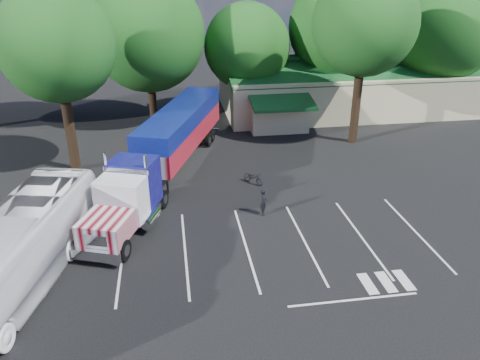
{
  "coord_description": "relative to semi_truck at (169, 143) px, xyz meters",
  "views": [
    {
      "loc": [
        -3.54,
        -26.63,
        13.55
      ],
      "look_at": [
        0.31,
        -1.94,
        2.0
      ],
      "focal_mm": 35.0,
      "sensor_mm": 36.0,
      "label": 1
    }
  ],
  "objects": [
    {
      "name": "event_hall",
      "position": [
        17.43,
        13.96,
        -0.23
      ],
      "size": [
        24.2,
        14.12,
        5.55
      ],
      "color": "#BFB38E",
      "rests_on": "ground"
    },
    {
      "name": "tree_row_e",
      "position": [
        16.69,
        14.15,
        5.64
      ],
      "size": [
        9.6,
        9.6,
        12.9
      ],
      "color": "black",
      "rests_on": "ground"
    },
    {
      "name": "tour_bus",
      "position": [
        -7.18,
        -11.85,
        -0.59
      ],
      "size": [
        6.12,
        13.63,
        3.7
      ],
      "primitive_type": "imported",
      "rotation": [
        0.0,
        0.0,
        -0.24
      ],
      "color": "white",
      "rests_on": "ground"
    },
    {
      "name": "tree_row_d",
      "position": [
        7.69,
        13.65,
        4.14
      ],
      "size": [
        8.0,
        8.0,
        10.6
      ],
      "color": "black",
      "rests_on": "ground"
    },
    {
      "name": "silver_sedan",
      "position": [
        10.53,
        10.15,
        -1.78
      ],
      "size": [
        4.27,
        2.7,
        1.33
      ],
      "primitive_type": "imported",
      "rotation": [
        0.0,
        0.0,
        1.22
      ],
      "color": "#96979D",
      "rests_on": "ground"
    },
    {
      "name": "tree_row_c",
      "position": [
        -1.31,
        12.35,
        5.59
      ],
      "size": [
        10.0,
        10.0,
        13.05
      ],
      "color": "black",
      "rests_on": "ground"
    },
    {
      "name": "bicycle",
      "position": [
        5.49,
        -2.17,
        -2.0
      ],
      "size": [
        1.49,
        1.7,
        0.89
      ],
      "primitive_type": "imported",
      "rotation": [
        0.0,
        0.0,
        0.65
      ],
      "color": "black",
      "rests_on": "ground"
    },
    {
      "name": "tree_near_left",
      "position": [
        -6.81,
        2.15,
        6.37
      ],
      "size": [
        7.6,
        7.6,
        12.65
      ],
      "color": "black",
      "rests_on": "ground"
    },
    {
      "name": "tree_row_f",
      "position": [
        26.69,
        12.95,
        5.35
      ],
      "size": [
        10.4,
        10.4,
        13.0
      ],
      "color": "black",
      "rests_on": "ground"
    },
    {
      "name": "tree_row_b",
      "position": [
        -9.31,
        13.95,
        4.69
      ],
      "size": [
        8.4,
        8.4,
        11.35
      ],
      "color": "black",
      "rests_on": "ground"
    },
    {
      "name": "ground",
      "position": [
        3.69,
        -3.85,
        -2.44
      ],
      "size": [
        120.0,
        120.0,
        0.0
      ],
      "primitive_type": "plane",
      "color": "black",
      "rests_on": "ground"
    },
    {
      "name": "semi_truck",
      "position": [
        0.0,
        0.0,
        0.0
      ],
      "size": [
        9.43,
        20.22,
        4.32
      ],
      "rotation": [
        0.0,
        0.0,
        -0.35
      ],
      "color": "black",
      "rests_on": "ground"
    },
    {
      "name": "woman",
      "position": [
        5.29,
        -6.53,
        -1.62
      ],
      "size": [
        0.45,
        0.63,
        1.65
      ],
      "primitive_type": "imported",
      "rotation": [
        0.0,
        0.0,
        1.48
      ],
      "color": "black",
      "rests_on": "ground"
    },
    {
      "name": "tree_near_right",
      "position": [
        15.19,
        4.65,
        7.02
      ],
      "size": [
        8.0,
        8.0,
        13.5
      ],
      "color": "black",
      "rests_on": "ground"
    }
  ]
}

